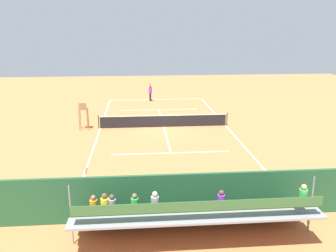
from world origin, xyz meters
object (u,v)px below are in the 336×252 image
at_px(tennis_racket, 144,102).
at_px(tennis_player, 150,92).
at_px(umpire_chair, 83,113).
at_px(tennis_ball_far, 172,104).
at_px(tennis_net, 164,121).
at_px(courtside_bench, 221,196).
at_px(bleacher_stand, 190,214).
at_px(line_judge, 86,189).
at_px(equipment_bag, 172,208).
at_px(tennis_ball_near, 150,103).

bearing_deg(tennis_racket, tennis_player, -154.18).
relative_size(umpire_chair, tennis_ball_far, 32.42).
bearing_deg(tennis_net, courtside_bench, 96.69).
bearing_deg(bleacher_stand, umpire_chair, -68.17).
distance_m(tennis_ball_far, line_judge, 21.90).
bearing_deg(bleacher_stand, tennis_racket, -87.20).
bearing_deg(umpire_chair, equipment_bag, 112.86).
xyz_separation_m(tennis_player, tennis_ball_far, (-2.09, 2.13, -0.98)).
bearing_deg(bleacher_stand, courtside_bench, -129.88).
distance_m(equipment_bag, line_judge, 3.80).
relative_size(tennis_net, tennis_player, 5.35).
distance_m(courtside_bench, equipment_bag, 2.24).
height_order(bleacher_stand, equipment_bag, bleacher_stand).
bearing_deg(tennis_ball_far, tennis_racket, -32.46).
distance_m(courtside_bench, tennis_racket, 23.37).
distance_m(umpire_chair, tennis_player, 11.85).
distance_m(umpire_chair, line_judge, 12.91).
distance_m(tennis_ball_near, line_judge, 22.41).
xyz_separation_m(tennis_racket, tennis_ball_far, (-2.80, 1.78, 0.02)).
bearing_deg(tennis_player, tennis_racket, 25.82).
xyz_separation_m(tennis_player, tennis_racket, (0.71, 0.35, -1.00)).
bearing_deg(bleacher_stand, tennis_ball_far, -93.82).
relative_size(courtside_bench, tennis_player, 0.93).
bearing_deg(line_judge, tennis_player, -98.92).
height_order(tennis_racket, line_judge, line_judge).
xyz_separation_m(equipment_bag, tennis_ball_far, (-2.05, -21.53, -0.15)).
xyz_separation_m(courtside_bench, tennis_ball_near, (2.31, -22.39, -0.53)).
bearing_deg(equipment_bag, line_judge, -6.42).
height_order(courtside_bench, equipment_bag, courtside_bench).
bearing_deg(tennis_player, bleacher_stand, 91.17).
height_order(tennis_net, tennis_ball_far, tennis_net).
xyz_separation_m(bleacher_stand, umpire_chair, (6.05, -15.10, 0.39)).
bearing_deg(equipment_bag, bleacher_stand, 104.33).
xyz_separation_m(bleacher_stand, courtside_bench, (-1.71, -2.05, -0.36)).
bearing_deg(umpire_chair, tennis_net, -177.98).
distance_m(tennis_net, tennis_player, 10.29).
xyz_separation_m(bleacher_stand, equipment_bag, (0.49, -1.92, -0.74)).
xyz_separation_m(umpire_chair, equipment_bag, (-5.56, 13.18, -1.13)).
relative_size(bleacher_stand, umpire_chair, 4.23).
xyz_separation_m(bleacher_stand, tennis_ball_near, (0.60, -24.44, -0.89)).
height_order(umpire_chair, tennis_player, umpire_chair).
bearing_deg(tennis_net, umpire_chair, 2.02).
distance_m(tennis_racket, tennis_ball_near, 1.01).
bearing_deg(tennis_player, tennis_net, 93.76).
bearing_deg(tennis_player, umpire_chair, 62.19).
bearing_deg(bleacher_stand, equipment_bag, -75.67).
bearing_deg(tennis_racket, equipment_bag, 91.83).
distance_m(courtside_bench, tennis_ball_far, 21.41).
distance_m(courtside_bench, tennis_ball_near, 22.52).
xyz_separation_m(tennis_net, bleacher_stand, (0.15, 15.32, 0.42)).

